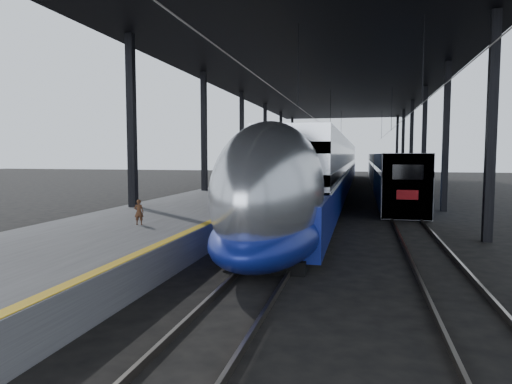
% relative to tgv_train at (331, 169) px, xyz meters
% --- Properties ---
extents(ground, '(160.00, 160.00, 0.00)m').
position_rel_tgv_train_xyz_m(ground, '(-2.00, -26.88, -2.17)').
color(ground, black).
rests_on(ground, ground).
extents(platform, '(6.00, 80.00, 1.00)m').
position_rel_tgv_train_xyz_m(platform, '(-5.50, -6.88, -1.67)').
color(platform, '#4C4C4F').
rests_on(platform, ground).
extents(yellow_strip, '(0.30, 80.00, 0.01)m').
position_rel_tgv_train_xyz_m(yellow_strip, '(-2.70, -6.88, -1.17)').
color(yellow_strip, gold).
rests_on(yellow_strip, platform).
extents(rails, '(6.52, 80.00, 0.16)m').
position_rel_tgv_train_xyz_m(rails, '(2.50, -6.88, -2.09)').
color(rails, slate).
rests_on(rails, ground).
extents(canopy, '(18.00, 75.00, 9.47)m').
position_rel_tgv_train_xyz_m(canopy, '(-0.10, -6.88, 6.94)').
color(canopy, black).
rests_on(canopy, ground).
extents(tgv_train, '(3.24, 65.20, 4.64)m').
position_rel_tgv_train_xyz_m(tgv_train, '(0.00, 0.00, 0.00)').
color(tgv_train, silver).
rests_on(tgv_train, ground).
extents(second_train, '(2.57, 56.05, 3.53)m').
position_rel_tgv_train_xyz_m(second_train, '(5.00, 10.37, -0.38)').
color(second_train, navy).
rests_on(second_train, ground).
extents(child, '(0.37, 0.29, 0.90)m').
position_rel_tgv_train_xyz_m(child, '(-4.91, -26.89, -0.72)').
color(child, '#4F2E1A').
rests_on(child, platform).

